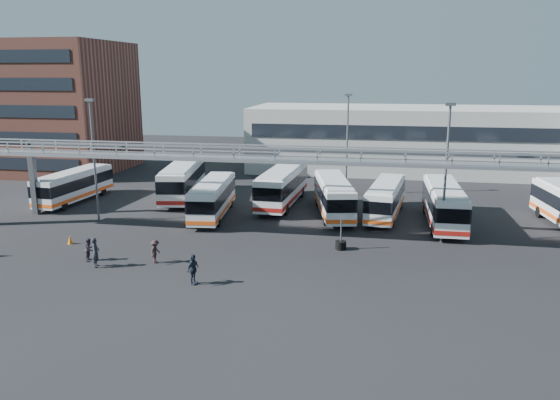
% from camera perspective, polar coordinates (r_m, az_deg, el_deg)
% --- Properties ---
extents(ground, '(140.00, 140.00, 0.00)m').
position_cam_1_polar(ground, '(36.14, -1.76, -6.67)').
color(ground, black).
rests_on(ground, ground).
extents(gantry, '(51.40, 5.15, 7.10)m').
position_cam_1_polar(gantry, '(40.32, -0.07, 3.53)').
color(gantry, '#909398').
rests_on(gantry, ground).
extents(apartment_building, '(18.00, 15.00, 16.00)m').
position_cam_1_polar(apartment_building, '(75.58, -22.99, 8.93)').
color(apartment_building, brown).
rests_on(apartment_building, ground).
extents(warehouse, '(42.00, 14.00, 8.00)m').
position_cam_1_polar(warehouse, '(71.86, 14.20, 6.19)').
color(warehouse, '#9E9E99').
rests_on(warehouse, ground).
extents(light_pole_left, '(0.70, 0.35, 10.21)m').
position_cam_1_polar(light_pole_left, '(47.75, -18.88, 4.60)').
color(light_pole_left, '#4C4F54').
rests_on(light_pole_left, ground).
extents(light_pole_mid, '(0.70, 0.35, 10.21)m').
position_cam_1_polar(light_pole_mid, '(41.04, 16.98, 3.43)').
color(light_pole_mid, '#4C4F54').
rests_on(light_pole_mid, ground).
extents(light_pole_back, '(0.70, 0.35, 10.21)m').
position_cam_1_polar(light_pole_back, '(55.70, 7.04, 6.35)').
color(light_pole_back, '#4C4F54').
rests_on(light_pole_back, ground).
extents(bus_0, '(3.03, 10.19, 3.05)m').
position_cam_1_polar(bus_0, '(56.25, -20.72, 1.49)').
color(bus_0, silver).
rests_on(bus_0, ground).
extents(bus_2, '(4.49, 11.78, 3.49)m').
position_cam_1_polar(bus_2, '(54.94, -10.13, 2.14)').
color(bus_2, silver).
rests_on(bus_2, ground).
extents(bus_3, '(3.48, 10.49, 3.13)m').
position_cam_1_polar(bus_3, '(47.69, -7.04, 0.32)').
color(bus_3, silver).
rests_on(bus_3, ground).
extents(bus_4, '(3.23, 11.52, 3.46)m').
position_cam_1_polar(bus_4, '(51.43, 0.25, 1.57)').
color(bus_4, silver).
rests_on(bus_4, ground).
extents(bus_5, '(4.62, 10.93, 3.24)m').
position_cam_1_polar(bus_5, '(48.03, 5.63, 0.52)').
color(bus_5, silver).
rests_on(bus_5, ground).
extents(bus_6, '(3.64, 10.21, 3.03)m').
position_cam_1_polar(bus_6, '(48.09, 10.98, 0.22)').
color(bus_6, silver).
rests_on(bus_6, ground).
extents(bus_7, '(2.67, 11.03, 3.34)m').
position_cam_1_polar(bus_7, '(46.67, 16.76, -0.29)').
color(bus_7, silver).
rests_on(bus_7, ground).
extents(pedestrian_a, '(0.66, 0.82, 1.97)m').
position_cam_1_polar(pedestrian_a, '(37.19, -18.71, -5.21)').
color(pedestrian_a, black).
rests_on(pedestrian_a, ground).
extents(pedestrian_b, '(0.64, 0.79, 1.53)m').
position_cam_1_polar(pedestrian_b, '(38.68, -19.29, -4.89)').
color(pedestrian_b, '#2C2432').
rests_on(pedestrian_b, ground).
extents(pedestrian_c, '(0.65, 1.06, 1.58)m').
position_cam_1_polar(pedestrian_c, '(36.95, -12.89, -5.26)').
color(pedestrian_c, '#2F1F20').
rests_on(pedestrian_c, ground).
extents(pedestrian_d, '(0.72, 1.17, 1.85)m').
position_cam_1_polar(pedestrian_d, '(32.88, -9.08, -7.17)').
color(pedestrian_d, '#1C2233').
rests_on(pedestrian_d, ground).
extents(cone_right, '(0.49, 0.49, 0.63)m').
position_cam_1_polar(cone_right, '(42.93, -21.08, -3.90)').
color(cone_right, orange).
rests_on(cone_right, ground).
extents(tire_stack, '(0.77, 0.77, 2.21)m').
position_cam_1_polar(tire_stack, '(39.09, 6.37, -4.62)').
color(tire_stack, black).
rests_on(tire_stack, ground).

